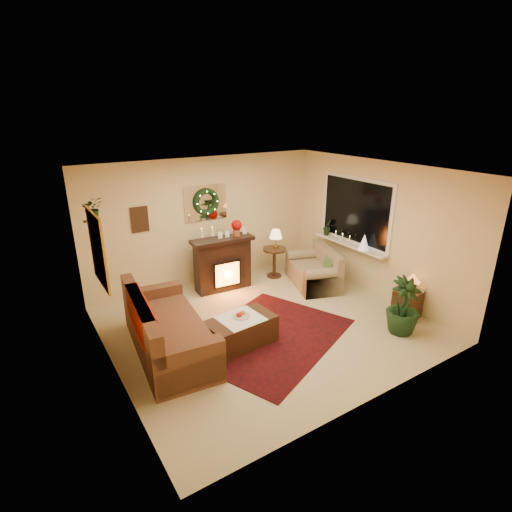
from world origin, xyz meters
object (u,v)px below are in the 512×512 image
end_table_square (407,302)px  coffee_table (241,332)px  fireplace (223,263)px  loveseat (313,266)px  side_table_round (274,262)px  sofa (169,326)px

end_table_square → coffee_table: end_table_square is taller
fireplace → loveseat: bearing=-22.4°
loveseat → side_table_round: (-0.44, 0.78, -0.10)m
loveseat → side_table_round: size_ratio=2.07×
sofa → end_table_square: (3.93, -1.22, -0.16)m
fireplace → side_table_round: size_ratio=1.71×
sofa → loveseat: 3.49m
coffee_table → loveseat: bearing=20.5°
sofa → side_table_round: 3.34m
loveseat → sofa: bearing=-148.8°
sofa → loveseat: size_ratio=1.62×
loveseat → end_table_square: size_ratio=2.79×
loveseat → end_table_square: bearing=-56.1°
sofa → coffee_table: size_ratio=2.05×
fireplace → loveseat: 1.87m
sofa → end_table_square: sofa is taller
fireplace → end_table_square: (2.19, -2.77, -0.28)m
sofa → side_table_round: (2.97, 1.51, -0.11)m
end_table_square → coffee_table: bearing=164.7°
end_table_square → coffee_table: (-2.93, 0.80, -0.06)m
end_table_square → coffee_table: 3.04m
sofa → side_table_round: size_ratio=3.35×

